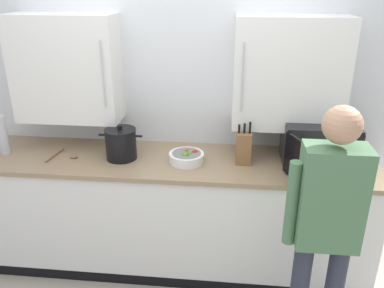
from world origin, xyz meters
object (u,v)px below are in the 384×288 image
at_px(person_figure, 327,220).
at_px(fruit_bowl, 187,157).
at_px(microwave_oven, 315,143).
at_px(wooden_spoon, 64,156).
at_px(stock_pot, 121,144).
at_px(knife_block, 243,147).
at_px(thermos_flask, 2,135).

bearing_deg(person_figure, fruit_bowl, 139.90).
bearing_deg(microwave_oven, person_figure, -94.88).
distance_m(wooden_spoon, fruit_bowl, 0.95).
distance_m(stock_pot, person_figure, 1.56).
relative_size(stock_pot, person_figure, 0.20).
relative_size(knife_block, person_figure, 0.20).
height_order(knife_block, person_figure, person_figure).
xyz_separation_m(microwave_oven, wooden_spoon, (-1.89, -0.09, -0.15)).
height_order(wooden_spoon, thermos_flask, thermos_flask).
xyz_separation_m(stock_pot, knife_block, (0.92, 0.03, 0.00)).
distance_m(stock_pot, knife_block, 0.92).
distance_m(wooden_spoon, stock_pot, 0.47).
bearing_deg(stock_pot, wooden_spoon, -176.57).
bearing_deg(wooden_spoon, person_figure, -21.58).
relative_size(wooden_spoon, fruit_bowl, 0.98).
bearing_deg(microwave_oven, wooden_spoon, -177.34).
distance_m(thermos_flask, stock_pot, 0.93).
distance_m(fruit_bowl, person_figure, 1.13).
bearing_deg(wooden_spoon, stock_pot, 3.43).
distance_m(thermos_flask, person_figure, 2.41).
distance_m(wooden_spoon, person_figure, 1.95).
relative_size(wooden_spoon, thermos_flask, 0.83).
bearing_deg(person_figure, thermos_flask, 162.24).
relative_size(wooden_spoon, person_figure, 0.16).
relative_size(wooden_spoon, stock_pot, 0.77).
bearing_deg(thermos_flask, person_figure, -17.76).
bearing_deg(fruit_bowl, stock_pot, 178.17).
height_order(wooden_spoon, person_figure, person_figure).
height_order(microwave_oven, stock_pot, microwave_oven).
xyz_separation_m(thermos_flask, person_figure, (2.30, -0.74, -0.12)).
bearing_deg(thermos_flask, fruit_bowl, -0.22).
relative_size(fruit_bowl, knife_block, 0.81).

